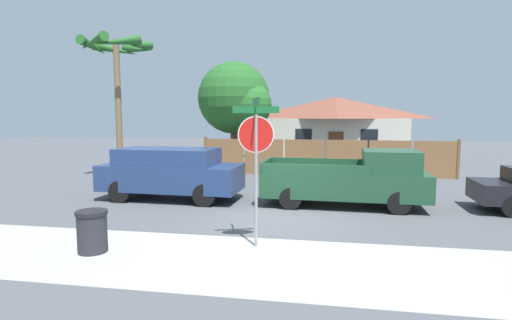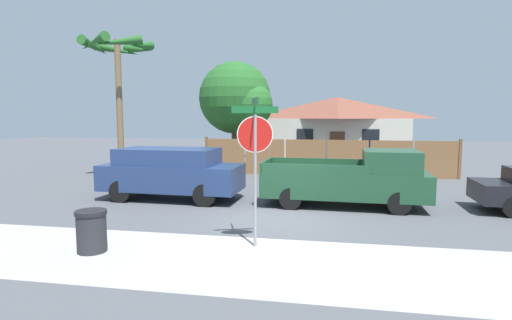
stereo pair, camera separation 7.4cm
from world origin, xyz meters
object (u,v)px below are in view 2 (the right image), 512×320
(oak_tree, at_px, (238,100))
(stop_sign, at_px, (255,146))
(orange_pickup, at_px, (351,179))
(trash_bin, at_px, (92,231))
(palm_tree, at_px, (118,58))
(red_suv, at_px, (171,172))
(house, at_px, (336,127))

(oak_tree, height_order, stop_sign, oak_tree)
(orange_pickup, relative_size, stop_sign, 1.60)
(trash_bin, bearing_deg, stop_sign, 16.11)
(palm_tree, distance_m, trash_bin, 11.64)
(palm_tree, bearing_deg, oak_tree, 42.97)
(palm_tree, height_order, red_suv, palm_tree)
(palm_tree, xyz_separation_m, orange_pickup, (10.22, -3.93, -4.68))
(house, distance_m, orange_pickup, 14.80)
(house, relative_size, trash_bin, 10.33)
(house, relative_size, palm_tree, 1.45)
(palm_tree, height_order, stop_sign, palm_tree)
(trash_bin, bearing_deg, red_suv, 94.57)
(red_suv, height_order, orange_pickup, orange_pickup)
(orange_pickup, bearing_deg, stop_sign, -115.17)
(orange_pickup, distance_m, trash_bin, 7.96)
(red_suv, bearing_deg, stop_sign, -47.84)
(palm_tree, relative_size, red_suv, 1.31)
(oak_tree, height_order, red_suv, oak_tree)
(oak_tree, bearing_deg, stop_sign, -75.57)
(stop_sign, distance_m, trash_bin, 3.96)
(oak_tree, xyz_separation_m, red_suv, (-0.55, -8.21, -2.84))
(oak_tree, relative_size, palm_tree, 0.91)
(orange_pickup, bearing_deg, oak_tree, 126.43)
(oak_tree, xyz_separation_m, stop_sign, (3.28, -12.76, -1.56))
(oak_tree, bearing_deg, house, 50.40)
(orange_pickup, bearing_deg, red_suv, -178.03)
(red_suv, distance_m, trash_bin, 5.57)
(red_suv, relative_size, trash_bin, 5.44)
(house, bearing_deg, oak_tree, -129.60)
(house, height_order, palm_tree, palm_tree)
(house, height_order, stop_sign, house)
(oak_tree, relative_size, trash_bin, 6.50)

